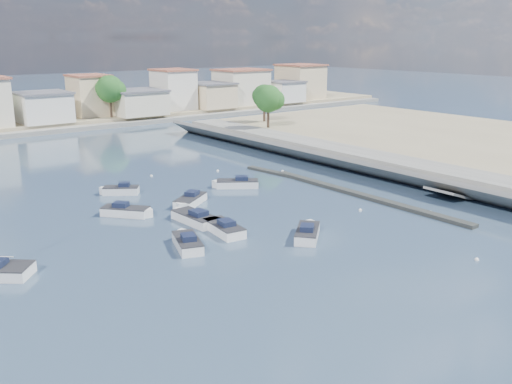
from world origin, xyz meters
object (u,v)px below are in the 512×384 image
motorboat_c (235,184)px  motorboat_e (223,228)px  motorboat_d (189,201)px  motorboat_h (308,233)px  motorboat_f (119,191)px  motorboat_a (194,218)px  motorboat_b (187,243)px  motorboat_g (128,212)px

motorboat_c → motorboat_e: size_ratio=0.90×
motorboat_d → motorboat_h: bearing=-78.7°
motorboat_c → motorboat_h: size_ratio=1.07×
motorboat_e → motorboat_f: size_ratio=1.36×
motorboat_c → motorboat_f: (-11.40, 5.28, -0.00)m
motorboat_h → motorboat_d: bearing=101.3°
motorboat_a → motorboat_b: bearing=-126.7°
motorboat_b → motorboat_h: 10.06m
motorboat_b → motorboat_c: size_ratio=1.02×
motorboat_a → motorboat_e: same height
motorboat_e → motorboat_g: same height
motorboat_a → motorboat_g: size_ratio=1.27×
motorboat_e → motorboat_f: bearing=95.6°
motorboat_b → motorboat_d: 11.77m
motorboat_c → motorboat_g: 14.25m
motorboat_b → motorboat_d: (6.33, 9.92, -0.00)m
motorboat_d → motorboat_h: size_ratio=1.04×
motorboat_f → motorboat_d: bearing=-65.5°
motorboat_a → motorboat_f: (-1.18, 12.97, -0.00)m
motorboat_g → motorboat_e: bearing=-65.0°
motorboat_c → motorboat_h: same height
motorboat_b → motorboat_f: (2.62, 18.07, 0.00)m
motorboat_f → motorboat_g: size_ratio=0.87×
motorboat_a → motorboat_b: size_ratio=1.17×
motorboat_e → motorboat_h: 7.27m
motorboat_a → motorboat_c: size_ratio=1.19×
motorboat_a → motorboat_f: size_ratio=1.47×
motorboat_d → motorboat_f: same height
motorboat_b → motorboat_f: size_ratio=1.25×
motorboat_f → motorboat_e: bearing=-84.4°
motorboat_d → motorboat_g: same height
motorboat_a → motorboat_h: same height
motorboat_c → motorboat_e: same height
motorboat_d → motorboat_f: bearing=114.5°
motorboat_f → motorboat_g: bearing=-109.3°
motorboat_g → motorboat_h: 17.30m
motorboat_b → motorboat_c: bearing=42.4°
motorboat_d → motorboat_e: same height
motorboat_e → motorboat_g: 10.22m
motorboat_c → motorboat_d: (-7.69, -2.87, -0.00)m
motorboat_b → motorboat_h: (9.15, -4.19, 0.00)m
motorboat_f → motorboat_h: bearing=-73.6°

